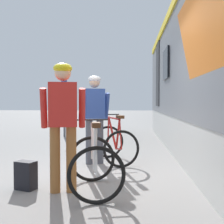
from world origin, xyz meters
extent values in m
plane|color=gray|center=(0.00, 0.00, 0.00)|extent=(80.00, 80.00, 0.00)
cube|color=black|center=(1.57, 3.08, 2.25)|extent=(0.04, 1.10, 0.80)
cube|color=black|center=(1.59, 5.61, 2.25)|extent=(0.03, 1.10, 2.29)
cylinder|color=#935B2D|center=(-0.38, -0.88, 0.45)|extent=(0.14, 0.14, 0.90)
cylinder|color=#935B2D|center=(-0.16, -0.83, 0.45)|extent=(0.14, 0.14, 0.90)
cube|color=red|center=(-0.27, -0.85, 1.20)|extent=(0.42, 0.31, 0.60)
cylinder|color=red|center=(-0.53, -0.87, 1.15)|extent=(0.14, 0.27, 0.56)
cylinder|color=red|center=(-0.02, -0.76, 1.15)|extent=(0.14, 0.27, 0.56)
sphere|color=beige|center=(-0.27, -0.85, 1.63)|extent=(0.22, 0.22, 0.22)
ellipsoid|color=yellow|center=(-0.27, -0.85, 1.69)|extent=(0.30, 0.32, 0.14)
cylinder|color=#4C515B|center=(-0.18, 0.97, 0.45)|extent=(0.14, 0.14, 0.90)
cylinder|color=#4C515B|center=(0.03, 1.04, 0.45)|extent=(0.14, 0.14, 0.90)
cube|color=#2D4C9E|center=(-0.07, 1.00, 1.20)|extent=(0.44, 0.35, 0.60)
cylinder|color=#2D4C9E|center=(-0.33, 0.95, 1.15)|extent=(0.17, 0.27, 0.56)
cylinder|color=#2D4C9E|center=(0.16, 1.12, 1.15)|extent=(0.17, 0.27, 0.56)
sphere|color=beige|center=(-0.07, 1.00, 1.63)|extent=(0.22, 0.22, 0.22)
ellipsoid|color=white|center=(-0.07, 1.00, 1.69)|extent=(0.33, 0.34, 0.14)
torus|color=black|center=(0.05, -0.31, 0.36)|extent=(0.71, 0.18, 0.71)
torus|color=black|center=(0.24, -1.31, 0.36)|extent=(0.71, 0.18, 0.71)
cylinder|color=white|center=(0.12, -0.66, 0.60)|extent=(0.16, 0.64, 0.63)
cylinder|color=white|center=(0.14, -0.77, 0.91)|extent=(0.20, 0.84, 0.04)
cylinder|color=white|center=(0.20, -1.07, 0.60)|extent=(0.09, 0.28, 0.62)
cylinder|color=white|center=(0.21, -1.13, 0.33)|extent=(0.10, 0.36, 0.08)
cylinder|color=white|center=(0.23, -1.25, 0.63)|extent=(0.05, 0.15, 0.56)
cylinder|color=white|center=(0.06, -0.33, 0.63)|extent=(0.05, 0.09, 0.55)
cylinder|color=black|center=(0.06, -0.36, 0.97)|extent=(0.48, 0.11, 0.02)
cube|color=#4C2D19|center=(0.23, -1.22, 0.96)|extent=(0.14, 0.25, 0.06)
torus|color=black|center=(0.15, 1.64, 0.36)|extent=(0.69, 0.28, 0.71)
torus|color=black|center=(0.48, 0.68, 0.36)|extent=(0.69, 0.28, 0.71)
cylinder|color=red|center=(0.26, 1.30, 0.60)|extent=(0.25, 0.62, 0.63)
cylinder|color=red|center=(0.30, 1.19, 0.91)|extent=(0.31, 0.82, 0.04)
cylinder|color=red|center=(0.40, 0.90, 0.60)|extent=(0.13, 0.27, 0.62)
cylinder|color=red|center=(0.42, 0.84, 0.33)|extent=(0.14, 0.35, 0.08)
cylinder|color=red|center=(0.46, 0.73, 0.63)|extent=(0.07, 0.14, 0.56)
cylinder|color=red|center=(0.15, 1.62, 0.63)|extent=(0.06, 0.09, 0.55)
cylinder|color=black|center=(0.16, 1.59, 0.97)|extent=(0.46, 0.18, 0.02)
cube|color=#4C2D19|center=(0.45, 0.76, 0.96)|extent=(0.17, 0.26, 0.06)
cube|color=black|center=(-0.83, -0.77, 0.20)|extent=(0.33, 0.27, 0.40)
cylinder|color=#595B60|center=(-1.73, 5.52, 1.20)|extent=(0.08, 0.08, 2.40)
cube|color=#193F99|center=(-1.73, 5.52, 2.15)|extent=(0.04, 0.70, 0.44)
camera|label=1|loc=(0.65, -4.73, 1.23)|focal=46.46mm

